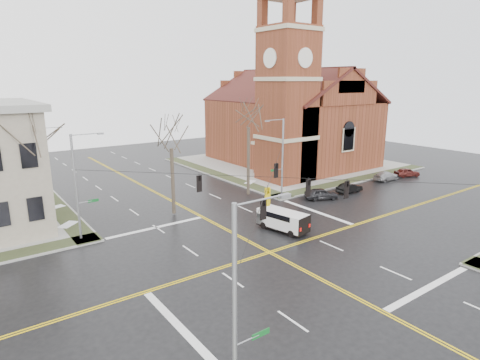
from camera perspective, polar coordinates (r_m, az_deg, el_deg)
ground at (r=32.63m, az=4.23°, el=-10.22°), size 120.00×120.00×0.00m
sidewalks at (r=32.60m, az=4.23°, el=-10.10°), size 80.00×80.00×0.17m
road_markings at (r=32.63m, az=4.23°, el=-10.21°), size 100.00×100.00×0.01m
church at (r=64.93m, az=7.08°, el=9.57°), size 24.28×27.48×27.50m
signal_pole_ne at (r=46.64m, az=5.91°, el=3.55°), size 2.75×0.22×9.00m
signal_pole_nw at (r=36.06m, az=-22.06°, el=-0.54°), size 2.75×0.22×9.00m
signal_pole_sw at (r=16.10m, az=-0.22°, el=-17.59°), size 2.75×0.22×9.00m
span_wires at (r=30.61m, az=4.44°, el=0.42°), size 23.02×23.02×0.03m
traffic_signals at (r=30.31m, az=5.22°, el=-1.20°), size 8.21×8.26×1.30m
streetlight_north_a at (r=52.14m, az=-25.82°, el=2.79°), size 2.30×0.20×8.00m
streetlight_north_b at (r=71.72m, az=-28.80°, el=5.18°), size 2.30×0.20×8.00m
cargo_van at (r=36.93m, az=5.86°, el=-5.49°), size 2.78×5.08×1.83m
parked_car_a at (r=47.09m, az=11.48°, el=-1.92°), size 4.15×3.01×1.31m
parked_car_b at (r=50.62m, az=15.29°, el=-1.10°), size 3.63×1.31×1.19m
parked_car_c at (r=58.46m, az=20.08°, el=0.55°), size 4.22×1.80×1.21m
parked_car_d at (r=61.73m, az=22.65°, el=1.02°), size 3.94×2.69×1.24m
tree_nw_far at (r=36.77m, az=-27.18°, el=4.33°), size 4.00×4.00×11.28m
tree_nw_near at (r=39.99m, az=-9.76°, el=5.08°), size 4.00×4.00×10.05m
tree_ne at (r=46.21m, az=1.22°, el=8.17°), size 4.00×4.00×11.96m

